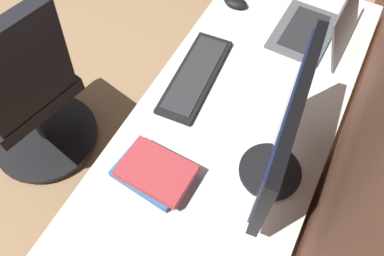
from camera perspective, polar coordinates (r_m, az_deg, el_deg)
The scene contains 8 objects.
desk at distance 1.29m, azimuth 1.99°, elevation -7.62°, with size 2.10×0.67×0.73m.
drawer_pedestal at distance 1.63m, azimuth 4.76°, elevation -8.49°, with size 0.40×0.51×0.69m.
monitor_primary at distance 1.04m, azimuth 13.71°, elevation -0.70°, with size 0.51×0.20×0.42m.
laptop_left at distance 1.62m, azimuth 18.66°, elevation 13.99°, with size 0.32×0.29×0.21m.
keyboard_main at distance 1.43m, azimuth 0.50°, elevation 7.89°, with size 0.43×0.17×0.02m.
mouse_main at distance 1.72m, azimuth 6.56°, elevation 18.23°, with size 0.06×0.10×0.03m, color black.
book_stack_near at distance 1.20m, azimuth -5.66°, elevation -6.57°, with size 0.19×0.25×0.06m.
office_chair at distance 1.87m, azimuth -23.60°, elevation 4.10°, with size 0.56×0.59×0.97m.
Camera 1 is at (0.59, 1.95, 1.84)m, focal length 35.51 mm.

